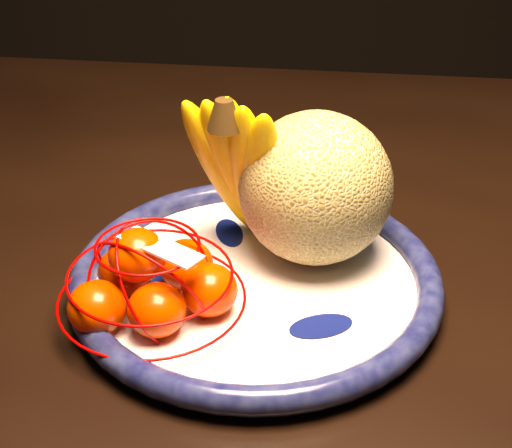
{
  "coord_description": "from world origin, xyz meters",
  "views": [
    {
      "loc": [
        0.15,
        -0.81,
        1.2
      ],
      "look_at": [
        0.14,
        -0.21,
        0.82
      ],
      "focal_mm": 55.0,
      "sensor_mm": 36.0,
      "label": 1
    }
  ],
  "objects_px": {
    "fruit_bowl": "(256,280)",
    "banana_bunch": "(240,163)",
    "mandarin_bag": "(152,283)",
    "cantaloupe": "(316,188)",
    "dining_table": "(109,263)"
  },
  "relations": [
    {
      "from": "fruit_bowl",
      "to": "banana_bunch",
      "type": "relative_size",
      "value": 1.91
    },
    {
      "from": "fruit_bowl",
      "to": "mandarin_bag",
      "type": "relative_size",
      "value": 1.84
    },
    {
      "from": "fruit_bowl",
      "to": "mandarin_bag",
      "type": "bearing_deg",
      "value": -153.27
    },
    {
      "from": "cantaloupe",
      "to": "mandarin_bag",
      "type": "bearing_deg",
      "value": -147.31
    },
    {
      "from": "fruit_bowl",
      "to": "cantaloupe",
      "type": "distance_m",
      "value": 0.1
    },
    {
      "from": "fruit_bowl",
      "to": "mandarin_bag",
      "type": "distance_m",
      "value": 0.1
    },
    {
      "from": "fruit_bowl",
      "to": "banana_bunch",
      "type": "height_order",
      "value": "banana_bunch"
    },
    {
      "from": "cantaloupe",
      "to": "fruit_bowl",
      "type": "bearing_deg",
      "value": -139.14
    },
    {
      "from": "dining_table",
      "to": "cantaloupe",
      "type": "xyz_separation_m",
      "value": [
        0.23,
        -0.11,
        0.17
      ]
    },
    {
      "from": "banana_bunch",
      "to": "mandarin_bag",
      "type": "bearing_deg",
      "value": -103.14
    },
    {
      "from": "fruit_bowl",
      "to": "mandarin_bag",
      "type": "height_order",
      "value": "mandarin_bag"
    },
    {
      "from": "cantaloupe",
      "to": "mandarin_bag",
      "type": "distance_m",
      "value": 0.18
    },
    {
      "from": "fruit_bowl",
      "to": "dining_table",
      "type": "bearing_deg",
      "value": 137.84
    },
    {
      "from": "cantaloupe",
      "to": "mandarin_bag",
      "type": "xyz_separation_m",
      "value": [
        -0.15,
        -0.09,
        -0.04
      ]
    },
    {
      "from": "dining_table",
      "to": "cantaloupe",
      "type": "relative_size",
      "value": 10.8
    }
  ]
}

